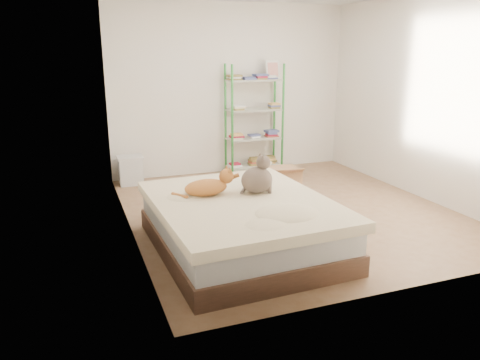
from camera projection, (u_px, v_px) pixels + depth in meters
name	position (u px, v px, depth m)	size (l,w,h in m)	color
room	(292.00, 104.00, 5.40)	(3.81, 4.21, 2.61)	#96765A
bed	(241.00, 224.00, 4.58)	(1.69, 2.08, 0.51)	brown
orange_cat	(206.00, 185.00, 4.61)	(0.52, 0.28, 0.21)	#C17641
grey_cat	(257.00, 174.00, 4.66)	(0.29, 0.34, 0.39)	#7C695B
shelf_unit	(254.00, 120.00, 7.32)	(0.88, 0.36, 1.74)	#318E3A
cardboard_box	(280.00, 181.00, 6.37)	(0.55, 0.53, 0.41)	#A97552
white_bin	(131.00, 170.00, 6.81)	(0.36, 0.32, 0.42)	silver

